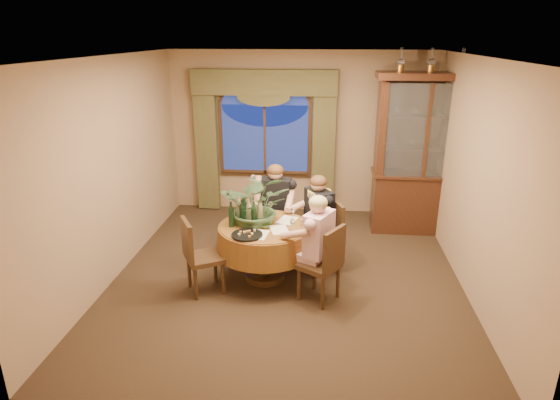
# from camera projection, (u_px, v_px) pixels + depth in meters

# --- Properties ---
(floor) EXTENTS (5.00, 5.00, 0.00)m
(floor) POSITION_uv_depth(u_px,v_px,m) (287.00, 275.00, 6.26)
(floor) COLOR black
(floor) RESTS_ON ground
(wall_back) EXTENTS (4.50, 0.00, 4.50)m
(wall_back) POSITION_uv_depth(u_px,v_px,m) (299.00, 134.00, 8.13)
(wall_back) COLOR #957759
(wall_back) RESTS_ON ground
(wall_right) EXTENTS (0.00, 5.00, 5.00)m
(wall_right) POSITION_uv_depth(u_px,v_px,m) (475.00, 180.00, 5.58)
(wall_right) COLOR #957759
(wall_right) RESTS_ON ground
(ceiling) EXTENTS (5.00, 5.00, 0.00)m
(ceiling) POSITION_uv_depth(u_px,v_px,m) (288.00, 57.00, 5.32)
(ceiling) COLOR white
(ceiling) RESTS_ON wall_back
(window) EXTENTS (1.62, 0.10, 1.32)m
(window) POSITION_uv_depth(u_px,v_px,m) (265.00, 140.00, 8.15)
(window) COLOR navy
(window) RESTS_ON wall_back
(arched_transom) EXTENTS (1.60, 0.06, 0.44)m
(arched_transom) POSITION_uv_depth(u_px,v_px,m) (264.00, 94.00, 7.89)
(arched_transom) COLOR navy
(arched_transom) RESTS_ON wall_back
(drapery_left) EXTENTS (0.38, 0.14, 2.32)m
(drapery_left) POSITION_uv_depth(u_px,v_px,m) (207.00, 146.00, 8.24)
(drapery_left) COLOR #464321
(drapery_left) RESTS_ON floor
(drapery_right) EXTENTS (0.38, 0.14, 2.32)m
(drapery_right) POSITION_uv_depth(u_px,v_px,m) (324.00, 148.00, 8.05)
(drapery_right) COLOR #464321
(drapery_right) RESTS_ON floor
(swag_valance) EXTENTS (2.45, 0.16, 0.42)m
(swag_valance) POSITION_uv_depth(u_px,v_px,m) (264.00, 82.00, 7.75)
(swag_valance) COLOR #464321
(swag_valance) RESTS_ON wall_back
(dining_table) EXTENTS (1.54, 1.54, 0.75)m
(dining_table) POSITION_uv_depth(u_px,v_px,m) (265.00, 252.00, 6.06)
(dining_table) COLOR #93370F
(dining_table) RESTS_ON floor
(china_cabinet) EXTENTS (1.54, 0.61, 2.51)m
(china_cabinet) POSITION_uv_depth(u_px,v_px,m) (422.00, 155.00, 7.29)
(china_cabinet) COLOR black
(china_cabinet) RESTS_ON floor
(oil_lamp_left) EXTENTS (0.11, 0.11, 0.34)m
(oil_lamp_left) POSITION_uv_depth(u_px,v_px,m) (401.00, 60.00, 6.85)
(oil_lamp_left) COLOR #A5722D
(oil_lamp_left) RESTS_ON china_cabinet
(oil_lamp_center) EXTENTS (0.11, 0.11, 0.34)m
(oil_lamp_center) POSITION_uv_depth(u_px,v_px,m) (432.00, 60.00, 6.81)
(oil_lamp_center) COLOR #A5722D
(oil_lamp_center) RESTS_ON china_cabinet
(oil_lamp_right) EXTENTS (0.11, 0.11, 0.34)m
(oil_lamp_right) POSITION_uv_depth(u_px,v_px,m) (463.00, 60.00, 6.77)
(oil_lamp_right) COLOR #A5722D
(oil_lamp_right) RESTS_ON china_cabinet
(chair_right) EXTENTS (0.58, 0.58, 0.96)m
(chair_right) POSITION_uv_depth(u_px,v_px,m) (319.00, 263.00, 5.54)
(chair_right) COLOR black
(chair_right) RESTS_ON floor
(chair_back_right) EXTENTS (0.54, 0.54, 0.96)m
(chair_back_right) POSITION_uv_depth(u_px,v_px,m) (322.00, 238.00, 6.21)
(chair_back_right) COLOR black
(chair_back_right) RESTS_ON floor
(chair_back) EXTENTS (0.46, 0.46, 0.96)m
(chair_back) POSITION_uv_depth(u_px,v_px,m) (267.00, 221.00, 6.78)
(chair_back) COLOR black
(chair_back) RESTS_ON floor
(chair_front_left) EXTENTS (0.57, 0.57, 0.96)m
(chair_front_left) POSITION_uv_depth(u_px,v_px,m) (205.00, 256.00, 5.72)
(chair_front_left) COLOR black
(chair_front_left) RESTS_ON floor
(person_pink) EXTENTS (0.59, 0.60, 1.29)m
(person_pink) POSITION_uv_depth(u_px,v_px,m) (318.00, 247.00, 5.57)
(person_pink) COLOR beige
(person_pink) RESTS_ON floor
(person_back) EXTENTS (0.51, 0.48, 1.34)m
(person_back) POSITION_uv_depth(u_px,v_px,m) (276.00, 209.00, 6.70)
(person_back) COLOR black
(person_back) RESTS_ON floor
(person_scarf) EXTENTS (0.61, 0.63, 1.31)m
(person_scarf) POSITION_uv_depth(u_px,v_px,m) (319.00, 222.00, 6.30)
(person_scarf) COLOR black
(person_scarf) RESTS_ON floor
(stoneware_vase) EXTENTS (0.14, 0.14, 0.25)m
(stoneware_vase) POSITION_uv_depth(u_px,v_px,m) (258.00, 212.00, 6.03)
(stoneware_vase) COLOR tan
(stoneware_vase) RESTS_ON dining_table
(centerpiece_plant) EXTENTS (0.87, 0.96, 0.75)m
(centerpiece_plant) POSITION_uv_depth(u_px,v_px,m) (257.00, 179.00, 5.87)
(centerpiece_plant) COLOR #375632
(centerpiece_plant) RESTS_ON dining_table
(olive_bowl) EXTENTS (0.14, 0.14, 0.04)m
(olive_bowl) POSITION_uv_depth(u_px,v_px,m) (265.00, 226.00, 5.86)
(olive_bowl) COLOR #515F2F
(olive_bowl) RESTS_ON dining_table
(cheese_platter) EXTENTS (0.38, 0.38, 0.02)m
(cheese_platter) POSITION_uv_depth(u_px,v_px,m) (247.00, 235.00, 5.62)
(cheese_platter) COLOR black
(cheese_platter) RESTS_ON dining_table
(wine_bottle_0) EXTENTS (0.07, 0.07, 0.33)m
(wine_bottle_0) POSITION_uv_depth(u_px,v_px,m) (249.00, 212.00, 5.92)
(wine_bottle_0) COLOR tan
(wine_bottle_0) RESTS_ON dining_table
(wine_bottle_1) EXTENTS (0.07, 0.07, 0.33)m
(wine_bottle_1) POSITION_uv_depth(u_px,v_px,m) (231.00, 214.00, 5.84)
(wine_bottle_1) COLOR black
(wine_bottle_1) RESTS_ON dining_table
(wine_bottle_2) EXTENTS (0.07, 0.07, 0.33)m
(wine_bottle_2) POSITION_uv_depth(u_px,v_px,m) (242.00, 213.00, 5.90)
(wine_bottle_2) COLOR black
(wine_bottle_2) RESTS_ON dining_table
(wine_bottle_3) EXTENTS (0.07, 0.07, 0.33)m
(wine_bottle_3) POSITION_uv_depth(u_px,v_px,m) (244.00, 208.00, 6.06)
(wine_bottle_3) COLOR black
(wine_bottle_3) RESTS_ON dining_table
(wine_bottle_4) EXTENTS (0.07, 0.07, 0.33)m
(wine_bottle_4) POSITION_uv_depth(u_px,v_px,m) (239.00, 209.00, 6.02)
(wine_bottle_4) COLOR tan
(wine_bottle_4) RESTS_ON dining_table
(wine_bottle_5) EXTENTS (0.07, 0.07, 0.33)m
(wine_bottle_5) POSITION_uv_depth(u_px,v_px,m) (254.00, 214.00, 5.84)
(wine_bottle_5) COLOR black
(wine_bottle_5) RESTS_ON dining_table
(tasting_paper_0) EXTENTS (0.29, 0.35, 0.00)m
(tasting_paper_0) POSITION_uv_depth(u_px,v_px,m) (279.00, 230.00, 5.79)
(tasting_paper_0) COLOR white
(tasting_paper_0) RESTS_ON dining_table
(tasting_paper_1) EXTENTS (0.29, 0.35, 0.00)m
(tasting_paper_1) POSITION_uv_depth(u_px,v_px,m) (287.00, 220.00, 6.09)
(tasting_paper_1) COLOR white
(tasting_paper_1) RESTS_ON dining_table
(tasting_paper_2) EXTENTS (0.25, 0.32, 0.00)m
(tasting_paper_2) POSITION_uv_depth(u_px,v_px,m) (259.00, 235.00, 5.65)
(tasting_paper_2) COLOR white
(tasting_paper_2) RESTS_ON dining_table
(wine_glass_person_pink) EXTENTS (0.07, 0.07, 0.18)m
(wine_glass_person_pink) POSITION_uv_depth(u_px,v_px,m) (292.00, 226.00, 5.69)
(wine_glass_person_pink) COLOR silver
(wine_glass_person_pink) RESTS_ON dining_table
(wine_glass_person_back) EXTENTS (0.07, 0.07, 0.18)m
(wine_glass_person_back) POSITION_uv_depth(u_px,v_px,m) (271.00, 208.00, 6.28)
(wine_glass_person_back) COLOR silver
(wine_glass_person_back) RESTS_ON dining_table
(wine_glass_person_scarf) EXTENTS (0.07, 0.07, 0.18)m
(wine_glass_person_scarf) POSITION_uv_depth(u_px,v_px,m) (293.00, 214.00, 6.07)
(wine_glass_person_scarf) COLOR silver
(wine_glass_person_scarf) RESTS_ON dining_table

